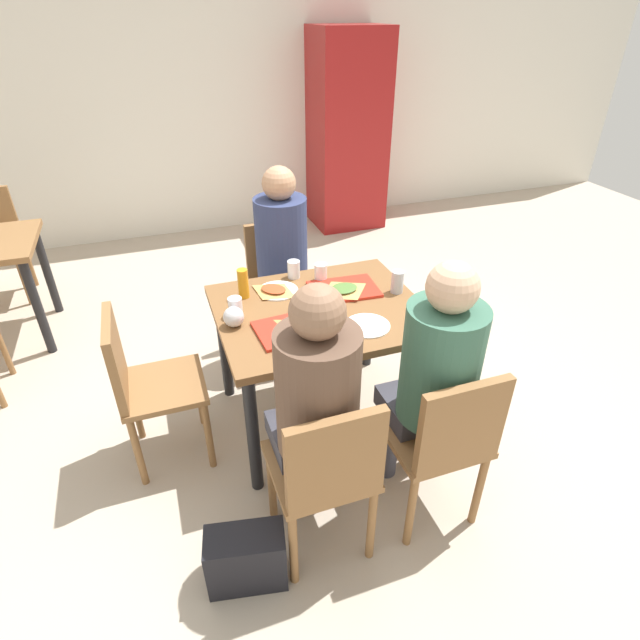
{
  "coord_description": "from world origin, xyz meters",
  "views": [
    {
      "loc": [
        -0.73,
        -2.08,
        2.05
      ],
      "look_at": [
        0.0,
        0.0,
        0.66
      ],
      "focal_mm": 28.24,
      "sensor_mm": 36.0,
      "label": 1
    }
  ],
  "objects_px": {
    "pizza_slice_b": "(344,289)",
    "plastic_cup_c": "(235,307)",
    "main_table": "(320,324)",
    "chair_far_side": "(279,278)",
    "soda_can": "(397,282)",
    "paper_plate_near_edge": "(367,326)",
    "drink_fridge": "(347,133)",
    "tray_red_far": "(344,289)",
    "plastic_cup_a": "(294,269)",
    "chair_near_left": "(327,471)",
    "plastic_cup_d": "(321,272)",
    "person_far_side": "(283,252)",
    "chair_left_end": "(143,380)",
    "person_in_brown_jacket": "(434,372)",
    "pizza_slice_a": "(301,327)",
    "handbag": "(247,558)",
    "chair_near_right": "(444,438)",
    "pizza_slice_c": "(274,290)",
    "foil_bundle": "(234,317)",
    "person_in_red": "(315,400)",
    "paper_plate_center": "(278,291)",
    "condiment_bottle": "(243,284)",
    "plastic_cup_b": "(353,337)",
    "tray_red_near": "(294,328)"
  },
  "relations": [
    {
      "from": "pizza_slice_b",
      "to": "plastic_cup_c",
      "type": "distance_m",
      "value": 0.59
    },
    {
      "from": "main_table",
      "to": "plastic_cup_c",
      "type": "height_order",
      "value": "plastic_cup_c"
    },
    {
      "from": "chair_far_side",
      "to": "soda_can",
      "type": "distance_m",
      "value": 0.96
    },
    {
      "from": "chair_far_side",
      "to": "plastic_cup_c",
      "type": "relative_size",
      "value": 8.62
    },
    {
      "from": "plastic_cup_c",
      "to": "soda_can",
      "type": "bearing_deg",
      "value": -2.89
    },
    {
      "from": "paper_plate_near_edge",
      "to": "drink_fridge",
      "type": "bearing_deg",
      "value": 69.73
    },
    {
      "from": "tray_red_far",
      "to": "plastic_cup_a",
      "type": "distance_m",
      "value": 0.32
    },
    {
      "from": "chair_near_left",
      "to": "plastic_cup_d",
      "type": "xyz_separation_m",
      "value": [
        0.37,
        1.1,
        0.28
      ]
    },
    {
      "from": "plastic_cup_a",
      "to": "plastic_cup_d",
      "type": "bearing_deg",
      "value": -33.72
    },
    {
      "from": "person_far_side",
      "to": "plastic_cup_c",
      "type": "relative_size",
      "value": 12.72
    },
    {
      "from": "chair_left_end",
      "to": "plastic_cup_c",
      "type": "bearing_deg",
      "value": 7.65
    },
    {
      "from": "person_in_brown_jacket",
      "to": "plastic_cup_a",
      "type": "bearing_deg",
      "value": 105.32
    },
    {
      "from": "tray_red_far",
      "to": "plastic_cup_a",
      "type": "relative_size",
      "value": 3.6
    },
    {
      "from": "main_table",
      "to": "person_in_brown_jacket",
      "type": "distance_m",
      "value": 0.74
    },
    {
      "from": "chair_near_left",
      "to": "drink_fridge",
      "type": "relative_size",
      "value": 0.45
    },
    {
      "from": "pizza_slice_a",
      "to": "handbag",
      "type": "relative_size",
      "value": 0.77
    },
    {
      "from": "plastic_cup_d",
      "to": "main_table",
      "type": "bearing_deg",
      "value": -110.24
    },
    {
      "from": "chair_left_end",
      "to": "plastic_cup_d",
      "type": "height_order",
      "value": "chair_left_end"
    },
    {
      "from": "chair_near_right",
      "to": "handbag",
      "type": "height_order",
      "value": "chair_near_right"
    },
    {
      "from": "pizza_slice_a",
      "to": "handbag",
      "type": "height_order",
      "value": "pizza_slice_a"
    },
    {
      "from": "person_far_side",
      "to": "pizza_slice_c",
      "type": "relative_size",
      "value": 5.1
    },
    {
      "from": "foil_bundle",
      "to": "drink_fridge",
      "type": "distance_m",
      "value": 3.36
    },
    {
      "from": "person_in_red",
      "to": "paper_plate_near_edge",
      "type": "relative_size",
      "value": 5.78
    },
    {
      "from": "chair_near_right",
      "to": "foil_bundle",
      "type": "relative_size",
      "value": 8.62
    },
    {
      "from": "person_far_side",
      "to": "chair_near_right",
      "type": "bearing_deg",
      "value": -80.1
    },
    {
      "from": "paper_plate_center",
      "to": "plastic_cup_a",
      "type": "bearing_deg",
      "value": 45.04
    },
    {
      "from": "condiment_bottle",
      "to": "foil_bundle",
      "type": "height_order",
      "value": "condiment_bottle"
    },
    {
      "from": "person_in_brown_jacket",
      "to": "tray_red_far",
      "type": "height_order",
      "value": "person_in_brown_jacket"
    },
    {
      "from": "person_in_brown_jacket",
      "to": "paper_plate_center",
      "type": "distance_m",
      "value": 1.01
    },
    {
      "from": "foil_bundle",
      "to": "main_table",
      "type": "bearing_deg",
      "value": 2.81
    },
    {
      "from": "chair_left_end",
      "to": "plastic_cup_b",
      "type": "distance_m",
      "value": 1.04
    },
    {
      "from": "pizza_slice_a",
      "to": "plastic_cup_a",
      "type": "bearing_deg",
      "value": 76.64
    },
    {
      "from": "pizza_slice_a",
      "to": "pizza_slice_c",
      "type": "xyz_separation_m",
      "value": [
        -0.03,
        0.41,
        -0.01
      ]
    },
    {
      "from": "chair_near_left",
      "to": "pizza_slice_a",
      "type": "bearing_deg",
      "value": 80.67
    },
    {
      "from": "drink_fridge",
      "to": "tray_red_near",
      "type": "bearing_deg",
      "value": -116.26
    },
    {
      "from": "tray_red_far",
      "to": "chair_near_left",
      "type": "bearing_deg",
      "value": -115.07
    },
    {
      "from": "pizza_slice_a",
      "to": "condiment_bottle",
      "type": "relative_size",
      "value": 1.54
    },
    {
      "from": "chair_near_left",
      "to": "condiment_bottle",
      "type": "distance_m",
      "value": 1.11
    },
    {
      "from": "person_far_side",
      "to": "tray_red_far",
      "type": "relative_size",
      "value": 3.53
    },
    {
      "from": "person_far_side",
      "to": "plastic_cup_d",
      "type": "xyz_separation_m",
      "value": [
        0.1,
        -0.4,
        0.03
      ]
    },
    {
      "from": "person_in_red",
      "to": "plastic_cup_c",
      "type": "distance_m",
      "value": 0.76
    },
    {
      "from": "chair_near_right",
      "to": "pizza_slice_c",
      "type": "height_order",
      "value": "chair_near_right"
    },
    {
      "from": "chair_near_right",
      "to": "person_far_side",
      "type": "distance_m",
      "value": 1.54
    },
    {
      "from": "chair_far_side",
      "to": "handbag",
      "type": "distance_m",
      "value": 1.8
    },
    {
      "from": "pizza_slice_a",
      "to": "paper_plate_near_edge",
      "type": "bearing_deg",
      "value": -12.02
    },
    {
      "from": "drink_fridge",
      "to": "plastic_cup_a",
      "type": "bearing_deg",
      "value": -118.12
    },
    {
      "from": "condiment_bottle",
      "to": "chair_near_right",
      "type": "bearing_deg",
      "value": -60.41
    },
    {
      "from": "tray_red_near",
      "to": "paper_plate_center",
      "type": "bearing_deg",
      "value": 86.19
    },
    {
      "from": "plastic_cup_c",
      "to": "condiment_bottle",
      "type": "bearing_deg",
      "value": 65.8
    },
    {
      "from": "plastic_cup_a",
      "to": "drink_fridge",
      "type": "bearing_deg",
      "value": 61.88
    }
  ]
}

